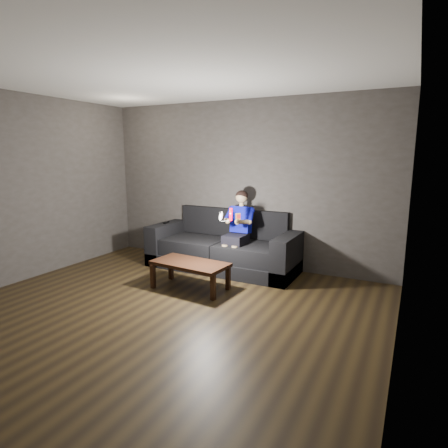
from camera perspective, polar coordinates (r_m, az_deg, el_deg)
The scene contains 11 objects.
floor at distance 4.45m, azimuth -11.27°, elevation -14.02°, with size 5.00×5.00×0.00m, color black.
back_wall at distance 6.21m, azimuth 2.80°, elevation 6.10°, with size 5.00×0.04×2.70m, color #3B3734.
left_wall at distance 5.97m, azimuth -30.99°, elevation 4.43°, with size 0.04×5.00×2.70m, color #3B3734.
right_wall at distance 3.17m, azimuth 25.79°, elevation 0.69°, with size 0.04×5.00×2.70m, color #3B3734.
ceiling at distance 4.14m, azimuth -12.73°, elevation 22.40°, with size 5.00×5.00×0.02m, color silver.
sofa at distance 6.13m, azimuth 0.12°, elevation -3.85°, with size 2.42×1.05×0.94m.
child at distance 5.85m, azimuth 2.21°, elevation 0.10°, with size 0.47×0.57×1.15m.
wii_remote_red at distance 5.38m, azimuth 1.07°, elevation 1.46°, with size 0.06×0.08×0.19m.
nunchuk_white at distance 5.47m, azimuth -0.46°, elevation 1.21°, with size 0.08×0.10×0.15m.
wii_remote_black at distance 6.54m, azimuth -8.78°, elevation 0.26°, with size 0.06×0.17×0.03m.
coffee_table at distance 5.18m, azimuth -5.18°, elevation -6.34°, with size 1.09×0.61×0.38m.
Camera 1 is at (2.56, -3.13, 1.84)m, focal length 30.00 mm.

